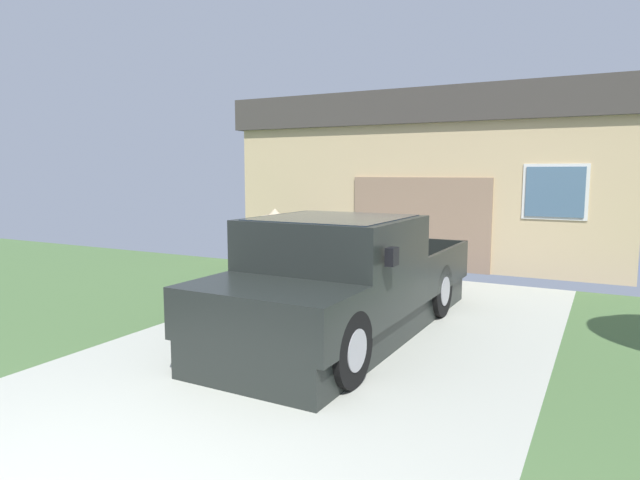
% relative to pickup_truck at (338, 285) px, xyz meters
% --- Properties ---
extents(pickup_truck, '(2.09, 5.20, 1.62)m').
position_rel_pickup_truck_xyz_m(pickup_truck, '(0.00, 0.00, 0.00)').
color(pickup_truck, black).
rests_on(pickup_truck, ground).
extents(person_with_hat, '(0.44, 0.42, 1.65)m').
position_rel_pickup_truck_xyz_m(person_with_hat, '(-1.30, 0.51, 0.23)').
color(person_with_hat, navy).
rests_on(person_with_hat, ground).
extents(handbag, '(0.39, 0.21, 0.49)m').
position_rel_pickup_truck_xyz_m(handbag, '(-1.36, 0.20, -0.56)').
color(handbag, tan).
rests_on(handbag, ground).
extents(house_with_garage, '(9.46, 6.61, 4.02)m').
position_rel_pickup_truck_xyz_m(house_with_garage, '(-0.90, 8.74, 1.32)').
color(house_with_garage, '#D0B483').
rests_on(house_with_garage, ground).
extents(wheeled_trash_bin, '(0.60, 0.72, 1.14)m').
position_rel_pickup_truck_xyz_m(wheeled_trash_bin, '(-3.46, 3.98, -0.10)').
color(wheeled_trash_bin, '#424247').
rests_on(wheeled_trash_bin, ground).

